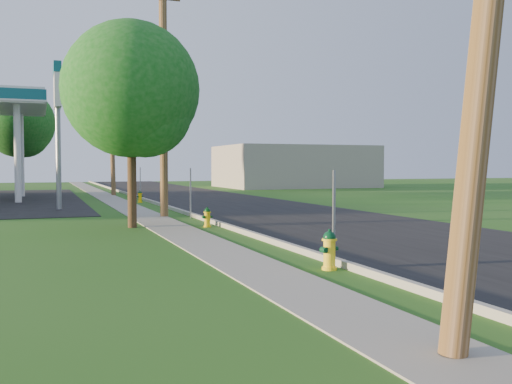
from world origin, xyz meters
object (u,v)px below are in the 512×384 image
utility_pole_mid (163,95)px  tree_verge (134,95)px  hydrant_near (330,250)px  hydrant_mid (207,217)px  tree_lot (20,125)px  hydrant_far (140,197)px  price_pylon (57,94)px  utility_pole_far (112,127)px

utility_pole_mid → tree_verge: utility_pole_mid is taller
hydrant_near → hydrant_mid: size_ratio=1.20×
tree_lot → hydrant_mid: (6.67, -27.66, -4.78)m
tree_lot → hydrant_near: 37.16m
hydrant_mid → hydrant_near: bearing=-89.2°
utility_pole_mid → hydrant_far: bearing=86.7°
tree_verge → tree_lot: 27.33m
price_pylon → utility_pole_far: bearing=72.7°
hydrant_far → utility_pole_far: bearing=93.6°
utility_pole_mid → hydrant_far: (0.54, 9.41, -4.61)m
tree_verge → hydrant_far: size_ratio=10.00×
tree_verge → hydrant_far: bearing=80.2°
tree_verge → tree_lot: tree_lot is taller
price_pylon → tree_lot: bearing=97.0°
price_pylon → hydrant_near: bearing=-75.9°
utility_pole_mid → utility_pole_far: 18.00m
price_pylon → utility_pole_mid: bearing=-54.7°
hydrant_near → hydrant_far: (-0.18, 22.29, -0.06)m
tree_verge → tree_lot: size_ratio=0.87×
price_pylon → tree_verge: (2.18, -9.13, -0.97)m
tree_lot → price_pylon: bearing=-83.0°
tree_verge → hydrant_near: size_ratio=8.46×
hydrant_near → tree_verge: bearing=104.7°
price_pylon → hydrant_mid: price_pylon is taller
tree_verge → hydrant_near: 10.39m
utility_pole_mid → tree_lot: (-6.08, 23.34, 0.16)m
utility_pole_mid → price_pylon: utility_pole_mid is taller
hydrant_far → hydrant_near: bearing=-89.5°
tree_lot → hydrant_far: bearing=-64.6°
price_pylon → hydrant_far: (4.44, 3.91, -5.09)m
hydrant_mid → hydrant_far: bearing=90.2°
tree_verge → hydrant_far: tree_verge is taller
tree_verge → hydrant_mid: 4.78m
tree_lot → hydrant_near: (6.79, -36.22, -4.71)m
tree_lot → hydrant_far: tree_lot is taller
utility_pole_mid → hydrant_near: size_ratio=11.95×
utility_pole_far → tree_verge: utility_pole_far is taller
tree_lot → hydrant_mid: 28.86m
utility_pole_mid → tree_lot: 24.12m
utility_pole_far → hydrant_far: bearing=-86.4°
utility_pole_far → tree_lot: utility_pole_far is taller
hydrant_mid → price_pylon: bearing=114.6°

